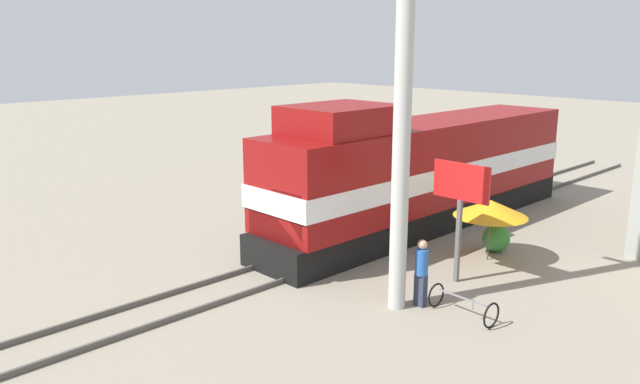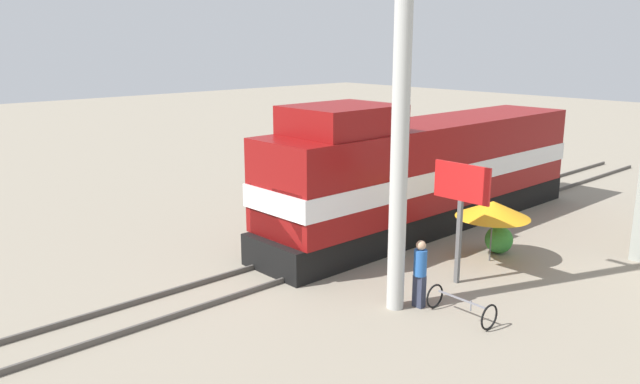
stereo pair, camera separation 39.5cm
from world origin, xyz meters
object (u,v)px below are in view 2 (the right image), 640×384
Objects in this scene: locomotive at (423,173)px; person_bystander at (420,271)px; utility_pole at (401,114)px; bicycle at (461,306)px; billboard_sign at (461,194)px; vendor_umbrella at (493,209)px.

person_bystander is (4.40, -5.61, -1.10)m from locomotive.
utility_pole is 5.50× the size of person_bystander.
locomotive is 7.95m from bicycle.
billboard_sign is (4.08, -3.49, 0.54)m from locomotive.
person_bystander is (0.32, -2.12, -1.63)m from billboard_sign.
utility_pole reaches higher than billboard_sign.
vendor_umbrella is 1.33× the size of bicycle.
bicycle is at bearing -52.26° from billboard_sign.
bicycle is at bearing 24.52° from utility_pole.
vendor_umbrella is 2.49m from billboard_sign.
billboard_sign is at bearing -40.54° from locomotive.
utility_pole is (4.01, -6.11, 2.94)m from locomotive.
locomotive is 8.77× the size of bicycle.
locomotive is 5.40m from billboard_sign.
locomotive reaches higher than person_bystander.
bicycle is (1.16, 0.21, -0.66)m from person_bystander.
billboard_sign is (0.07, 2.61, -2.41)m from utility_pole.
locomotive is 4.37× the size of billboard_sign.
locomotive is at bearing 139.46° from billboard_sign.
vendor_umbrella reaches higher than bicycle.
bicycle is at bearing 10.32° from person_bystander.
utility_pole is at bearing -86.59° from vendor_umbrella.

